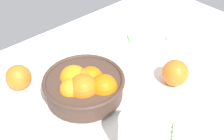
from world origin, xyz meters
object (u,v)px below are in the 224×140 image
object	(u,v)px
loose_orange_1	(19,77)
loose_orange_0	(175,73)
spoon	(170,44)
juice_glass	(137,139)
fruit_bowl	(84,86)

from	to	relation	value
loose_orange_1	loose_orange_0	bearing A→B (deg)	-39.70
loose_orange_1	spoon	size ratio (longest dim) A/B	0.59
loose_orange_1	spoon	xyz separation A→B (cm)	(51.80, -16.08, -3.43)
juice_glass	loose_orange_0	xyz separation A→B (cm)	(26.68, 9.81, -0.96)
loose_orange_0	spoon	bearing A→B (deg)	42.81
fruit_bowl	loose_orange_1	size ratio (longest dim) A/B	3.04
loose_orange_0	loose_orange_1	world-z (taller)	loose_orange_0
fruit_bowl	spoon	world-z (taller)	fruit_bowl
juice_glass	loose_orange_1	distance (cm)	41.29
fruit_bowl	juice_glass	size ratio (longest dim) A/B	2.00
fruit_bowl	spoon	bearing A→B (deg)	1.32
loose_orange_1	juice_glass	bearing A→B (deg)	-76.28
fruit_bowl	loose_orange_0	size ratio (longest dim) A/B	2.85
juice_glass	spoon	bearing A→B (deg)	29.75
fruit_bowl	loose_orange_0	distance (cm)	27.90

